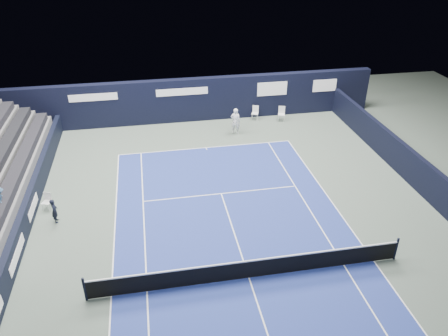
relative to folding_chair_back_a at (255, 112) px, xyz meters
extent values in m
plane|color=#4B594F|center=(-4.21, -13.82, -0.58)|extent=(48.00, 48.00, 0.00)
cube|color=navy|center=(-4.21, -15.82, -0.57)|extent=(10.97, 23.77, 0.01)
cube|color=black|center=(6.29, -9.82, 0.32)|extent=(0.30, 22.00, 1.80)
cube|color=silver|center=(-0.04, -0.08, -0.11)|extent=(0.58, 0.57, 0.04)
cube|color=silver|center=(0.05, 0.10, 0.17)|extent=(0.42, 0.21, 0.53)
cylinder|color=silver|center=(0.21, 0.00, -0.34)|extent=(0.03, 0.03, 0.47)
cylinder|color=silver|center=(-0.14, 0.16, -0.34)|extent=(0.03, 0.03, 0.47)
cylinder|color=silver|center=(0.06, -0.33, -0.34)|extent=(0.03, 0.03, 0.47)
cylinder|color=silver|center=(-0.29, -0.17, -0.34)|extent=(0.03, 0.03, 0.47)
cube|color=silver|center=(1.78, -0.66, -0.09)|extent=(0.58, 0.57, 0.04)
cube|color=silver|center=(1.85, -0.46, 0.20)|extent=(0.46, 0.18, 0.56)
cylinder|color=silver|center=(2.03, -0.54, -0.33)|extent=(0.03, 0.03, 0.49)
cylinder|color=silver|center=(1.65, -0.42, -0.33)|extent=(0.03, 0.03, 0.49)
cylinder|color=silver|center=(1.91, -0.90, -0.33)|extent=(0.03, 0.03, 0.49)
cylinder|color=silver|center=(1.53, -0.78, -0.33)|extent=(0.03, 0.03, 0.49)
cube|color=silver|center=(-13.04, -9.24, -0.16)|extent=(0.51, 0.50, 0.04)
cube|color=silver|center=(-12.97, -9.08, 0.09)|extent=(0.38, 0.18, 0.48)
cylinder|color=silver|center=(-12.82, -9.16, -0.37)|extent=(0.02, 0.02, 0.42)
cylinder|color=silver|center=(-13.14, -9.03, -0.37)|extent=(0.02, 0.02, 0.42)
cylinder|color=silver|center=(-12.94, -9.46, -0.37)|extent=(0.02, 0.02, 0.42)
cylinder|color=silver|center=(-13.26, -9.33, -0.37)|extent=(0.02, 0.02, 0.42)
imported|color=black|center=(-12.46, -10.38, 0.05)|extent=(0.35, 0.49, 1.26)
cube|color=white|center=(-4.21, -3.93, -0.57)|extent=(10.97, 0.06, 0.00)
cube|color=white|center=(1.28, -15.82, -0.57)|extent=(0.06, 23.77, 0.00)
cube|color=white|center=(-9.69, -15.82, -0.57)|extent=(0.06, 23.77, 0.00)
cube|color=white|center=(-0.09, -15.82, -0.57)|extent=(0.06, 23.77, 0.00)
cube|color=white|center=(-8.32, -15.82, -0.57)|extent=(0.06, 23.77, 0.00)
cube|color=white|center=(-4.21, -9.42, -0.57)|extent=(8.23, 0.06, 0.00)
cube|color=white|center=(-4.21, -15.82, -0.57)|extent=(0.06, 12.80, 0.00)
cube|color=white|center=(-4.21, -4.08, -0.57)|extent=(0.06, 0.30, 0.00)
cylinder|color=black|center=(2.19, -15.82, -0.03)|extent=(0.10, 0.10, 1.10)
cylinder|color=black|center=(-10.61, -15.82, -0.03)|extent=(0.10, 0.10, 1.10)
cube|color=black|center=(-4.21, -15.82, -0.12)|extent=(12.80, 0.03, 0.86)
cube|color=white|center=(-4.21, -15.82, 0.33)|extent=(12.80, 0.05, 0.06)
cube|color=black|center=(-4.21, 0.68, 0.97)|extent=(26.00, 0.60, 3.10)
cube|color=silver|center=(-11.21, 0.36, 1.72)|extent=(3.20, 0.02, 0.50)
cube|color=silver|center=(-5.21, 0.36, 1.72)|extent=(3.60, 0.02, 0.50)
cube|color=silver|center=(1.29, 0.36, 1.52)|extent=(2.20, 0.02, 1.00)
cube|color=silver|center=(5.29, 0.36, 1.52)|extent=(1.80, 0.02, 0.90)
cube|color=black|center=(-13.71, -9.82, 0.02)|extent=(0.30, 22.00, 1.20)
cube|color=silver|center=(-13.54, -13.32, 0.02)|extent=(0.02, 2.40, 0.45)
cube|color=silver|center=(-13.54, -9.82, 0.02)|extent=(0.02, 2.00, 0.45)
cube|color=#545457|center=(-14.31, -8.82, 0.25)|extent=(0.90, 16.00, 1.65)
cube|color=black|center=(-14.31, -8.82, 1.27)|extent=(0.63, 15.20, 0.40)
imported|color=navy|center=(-14.31, -11.21, 1.57)|extent=(0.48, 0.70, 0.99)
imported|color=white|center=(-1.92, -2.13, 0.33)|extent=(0.77, 0.65, 1.81)
cylinder|color=black|center=(-2.07, -2.43, 0.47)|extent=(0.03, 0.29, 0.13)
torus|color=black|center=(-2.07, -2.68, 0.57)|extent=(0.30, 0.13, 0.29)
camera|label=1|loc=(-7.62, -28.62, 12.12)|focal=35.00mm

